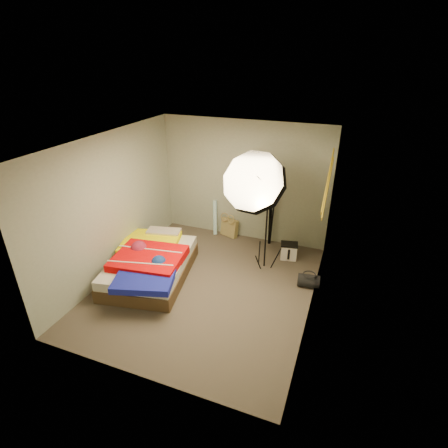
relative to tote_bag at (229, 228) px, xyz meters
The scene contains 15 objects.
floor 1.93m from the tote_bag, 81.90° to the right, with size 4.00×4.00×0.00m, color #4E453C.
ceiling 3.00m from the tote_bag, 81.90° to the right, with size 4.00×4.00×0.00m, color silver.
wall_back 1.09m from the tote_bag, 20.30° to the left, with size 3.50×3.50×0.00m, color #989E8E.
wall_front 4.05m from the tote_bag, 86.04° to the right, with size 3.50×3.50×0.00m, color #989E8E.
wall_left 2.63m from the tote_bag, 127.91° to the right, with size 4.00×4.00×0.00m, color #989E8E.
wall_right 2.97m from the tote_bag, 43.24° to the right, with size 4.00×4.00×0.00m, color #989E8E.
tote_bag is the anchor object (origin of this frame).
wrapping_roll 0.38m from the tote_bag, behind, with size 0.09×0.09×0.76m, color #63BED9.
camera_case 1.48m from the tote_bag, 18.64° to the right, with size 0.30×0.22×0.30m, color white.
duffel_bag 2.29m from the tote_bag, 33.33° to the right, with size 0.22×0.22×0.37m, color black.
wall_stripe_upper 2.96m from the tote_bag, 33.02° to the right, with size 0.02×1.10×0.10m, color gold.
wall_stripe_lower 2.74m from the tote_bag, 27.70° to the right, with size 0.02×1.10×0.10m, color gold.
bed 2.11m from the tote_bag, 111.61° to the right, with size 1.66×2.13×0.54m.
photo_umbrella 1.97m from the tote_bag, 50.89° to the right, with size 1.41×1.09×2.31m.
camera_tripod 1.06m from the tote_bag, ahead, with size 0.08×0.08×1.29m.
Camera 1 is at (2.05, -4.49, 3.65)m, focal length 28.00 mm.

